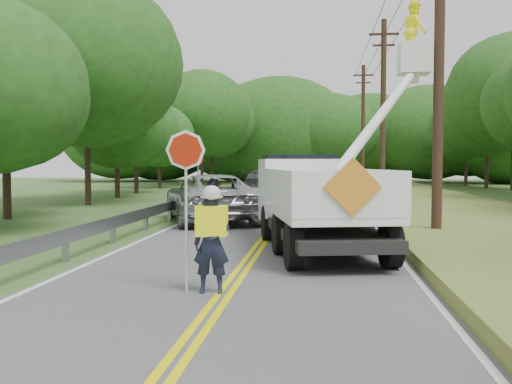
# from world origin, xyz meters

# --- Properties ---
(ground) EXTENTS (140.00, 140.00, 0.00)m
(ground) POSITION_xyz_m (0.00, 0.00, 0.00)
(ground) COLOR #3A5924
(ground) RESTS_ON ground
(road) EXTENTS (7.20, 96.00, 0.03)m
(road) POSITION_xyz_m (0.00, 14.00, 0.01)
(road) COLOR #535356
(road) RESTS_ON ground
(guardrail) EXTENTS (0.18, 48.00, 0.77)m
(guardrail) POSITION_xyz_m (-4.02, 14.91, 0.55)
(guardrail) COLOR gray
(guardrail) RESTS_ON ground
(utility_poles) EXTENTS (1.60, 43.30, 10.00)m
(utility_poles) POSITION_xyz_m (5.00, 17.02, 5.27)
(utility_poles) COLOR black
(utility_poles) RESTS_ON ground
(tall_grass_verge) EXTENTS (7.00, 96.00, 0.30)m
(tall_grass_verge) POSITION_xyz_m (7.10, 14.00, 0.15)
(tall_grass_verge) COLOR #576F2B
(tall_grass_verge) RESTS_ON ground
(treeline_left) EXTENTS (10.64, 53.71, 11.77)m
(treeline_left) POSITION_xyz_m (-10.07, 30.13, 6.08)
(treeline_left) COLOR #332319
(treeline_left) RESTS_ON ground
(treeline_horizon) EXTENTS (57.82, 15.12, 12.53)m
(treeline_horizon) POSITION_xyz_m (0.38, 56.16, 5.50)
(treeline_horizon) COLOR #204317
(treeline_horizon) RESTS_ON ground
(flagger) EXTENTS (1.08, 0.42, 2.78)m
(flagger) POSITION_xyz_m (-0.24, 1.26, 1.01)
(flagger) COLOR #191E33
(flagger) RESTS_ON road
(bucket_truck) EXTENTS (5.05, 7.36, 6.87)m
(bucket_truck) POSITION_xyz_m (1.56, 7.38, 1.57)
(bucket_truck) COLOR black
(bucket_truck) RESTS_ON road
(suv_silver) EXTENTS (4.94, 7.02, 1.78)m
(suv_silver) POSITION_xyz_m (-2.48, 12.98, 0.91)
(suv_silver) COLOR #A5A7AC
(suv_silver) RESTS_ON road
(suv_darkgrey) EXTENTS (2.47, 6.00, 1.74)m
(suv_darkgrey) POSITION_xyz_m (-1.77, 26.62, 0.89)
(suv_darkgrey) COLOR #3E4146
(suv_darkgrey) RESTS_ON road
(stop_sign_permanent) EXTENTS (0.44, 0.39, 2.67)m
(stop_sign_permanent) POSITION_xyz_m (-4.18, 18.62, 1.78)
(stop_sign_permanent) COLOR gray
(stop_sign_permanent) RESTS_ON ground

